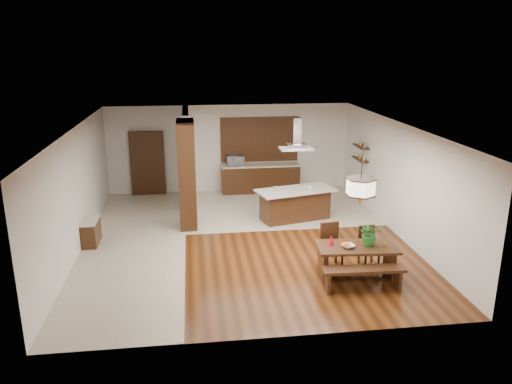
{
  "coord_description": "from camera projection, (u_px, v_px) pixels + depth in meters",
  "views": [
    {
      "loc": [
        -1.26,
        -11.82,
        4.79
      ],
      "look_at": [
        0.3,
        0.0,
        1.25
      ],
      "focal_mm": 35.0,
      "sensor_mm": 36.0,
      "label": 1
    }
  ],
  "objects": [
    {
      "name": "rear_counter",
      "position": [
        260.0,
        178.0,
        16.74
      ],
      "size": [
        2.6,
        0.62,
        0.95
      ],
      "color": "black",
      "rests_on": "ground"
    },
    {
      "name": "fruit_bowl",
      "position": [
        348.0,
        246.0,
        10.44
      ],
      "size": [
        0.32,
        0.32,
        0.07
      ],
      "primitive_type": "imported",
      "rotation": [
        0.0,
        0.0,
        0.22
      ],
      "color": "beige",
      "rests_on": "dining_table"
    },
    {
      "name": "tile_kitchen",
      "position": [
        276.0,
        207.0,
        15.29
      ],
      "size": [
        5.5,
        4.0,
        0.01
      ],
      "primitive_type": "cube",
      "color": "beige",
      "rests_on": "ground"
    },
    {
      "name": "dining_table",
      "position": [
        357.0,
        254.0,
        10.59
      ],
      "size": [
        1.74,
        0.97,
        0.7
      ],
      "rotation": [
        0.0,
        0.0,
        -0.08
      ],
      "color": "black",
      "rests_on": "ground"
    },
    {
      "name": "napkin_cone",
      "position": [
        331.0,
        240.0,
        10.55
      ],
      "size": [
        0.17,
        0.17,
        0.22
      ],
      "primitive_type": "cone",
      "rotation": [
        0.0,
        0.0,
        -0.27
      ],
      "color": "red",
      "rests_on": "dining_table"
    },
    {
      "name": "range_hood",
      "position": [
        297.0,
        134.0,
        13.51
      ],
      "size": [
        0.9,
        0.55,
        0.87
      ],
      "primitive_type": null,
      "color": "silver",
      "rests_on": "room_shell"
    },
    {
      "name": "hallway_doorway",
      "position": [
        148.0,
        163.0,
        16.3
      ],
      "size": [
        1.1,
        0.2,
        2.1
      ],
      "primitive_type": "cube",
      "color": "black",
      "rests_on": "ground"
    },
    {
      "name": "dining_chair_right",
      "position": [
        369.0,
        247.0,
        11.12
      ],
      "size": [
        0.44,
        0.44,
        0.9
      ],
      "primitive_type": null,
      "rotation": [
        0.0,
        0.0,
        0.13
      ],
      "color": "black",
      "rests_on": "ground"
    },
    {
      "name": "partition_stub",
      "position": [
        187.0,
        158.0,
        15.31
      ],
      "size": [
        0.18,
        2.4,
        2.9
      ],
      "primitive_type": "cube",
      "color": "silver",
      "rests_on": "ground"
    },
    {
      "name": "kitchen_island",
      "position": [
        295.0,
        204.0,
        14.08
      ],
      "size": [
        2.34,
        1.47,
        0.9
      ],
      "rotation": [
        0.0,
        0.0,
        0.26
      ],
      "color": "black",
      "rests_on": "ground"
    },
    {
      "name": "shelf_lower",
      "position": [
        360.0,
        159.0,
        15.32
      ],
      "size": [
        0.26,
        0.9,
        0.04
      ],
      "primitive_type": "cube",
      "color": "black",
      "rests_on": "room_shell"
    },
    {
      "name": "dining_chair_left",
      "position": [
        332.0,
        246.0,
        11.07
      ],
      "size": [
        0.48,
        0.48,
        0.98
      ],
      "primitive_type": null,
      "rotation": [
        0.0,
        0.0,
        0.11
      ],
      "color": "black",
      "rests_on": "ground"
    },
    {
      "name": "soffit_band",
      "position": [
        244.0,
        127.0,
        11.94
      ],
      "size": [
        8.0,
        9.0,
        0.02
      ],
      "primitive_type": "cube",
      "color": "#381C0E",
      "rests_on": "room_shell"
    },
    {
      "name": "partition_pier",
      "position": [
        187.0,
        175.0,
        13.31
      ],
      "size": [
        0.45,
        1.0,
        2.9
      ],
      "primitive_type": "cube",
      "color": "black",
      "rests_on": "ground"
    },
    {
      "name": "room_shell",
      "position": [
        244.0,
        161.0,
        12.17
      ],
      "size": [
        9.0,
        9.04,
        2.92
      ],
      "color": "#3A1C0A",
      "rests_on": "ground"
    },
    {
      "name": "hallway_console",
      "position": [
        91.0,
        232.0,
        12.38
      ],
      "size": [
        0.37,
        0.88,
        0.63
      ],
      "primitive_type": "cube",
      "color": "black",
      "rests_on": "ground"
    },
    {
      "name": "kitchen_window",
      "position": [
        259.0,
        139.0,
        16.63
      ],
      "size": [
        2.6,
        0.08,
        1.5
      ],
      "primitive_type": "cube",
      "color": "#99612E",
      "rests_on": "room_shell"
    },
    {
      "name": "microwave",
      "position": [
        235.0,
        160.0,
        16.46
      ],
      "size": [
        0.59,
        0.41,
        0.31
      ],
      "primitive_type": "imported",
      "rotation": [
        0.0,
        0.0,
        0.05
      ],
      "color": "#BBBCC2",
      "rests_on": "rear_counter"
    },
    {
      "name": "pendant_lantern",
      "position": [
        361.0,
        175.0,
        10.1
      ],
      "size": [
        0.64,
        0.64,
        1.31
      ],
      "primitive_type": null,
      "color": "#FFF0C3",
      "rests_on": "room_shell"
    },
    {
      "name": "island_cup",
      "position": [
        310.0,
        188.0,
        13.87
      ],
      "size": [
        0.17,
        0.17,
        0.11
      ],
      "primitive_type": "imported",
      "rotation": [
        0.0,
        0.0,
        -0.31
      ],
      "color": "silver",
      "rests_on": "kitchen_island"
    },
    {
      "name": "shelf_upper",
      "position": [
        361.0,
        146.0,
        15.2
      ],
      "size": [
        0.26,
        0.9,
        0.04
      ],
      "primitive_type": "cube",
      "color": "black",
      "rests_on": "room_shell"
    },
    {
      "name": "foliage_plant",
      "position": [
        370.0,
        234.0,
        10.51
      ],
      "size": [
        0.47,
        0.41,
        0.51
      ],
      "primitive_type": "imported",
      "rotation": [
        0.0,
        0.0,
        -0.02
      ],
      "color": "#236A26",
      "rests_on": "dining_table"
    },
    {
      "name": "tile_hallway",
      "position": [
        135.0,
        244.0,
        12.41
      ],
      "size": [
        2.5,
        9.0,
        0.01
      ],
      "primitive_type": "cube",
      "color": "beige",
      "rests_on": "ground"
    },
    {
      "name": "dining_bench",
      "position": [
        363.0,
        279.0,
        10.09
      ],
      "size": [
        1.69,
        0.43,
        0.47
      ],
      "primitive_type": null,
      "rotation": [
        0.0,
        0.0,
        -0.04
      ],
      "color": "black",
      "rests_on": "ground"
    },
    {
      "name": "gold_ornament",
      "position": [
        385.0,
        245.0,
        10.44
      ],
      "size": [
        0.09,
        0.09,
        0.1
      ],
      "primitive_type": "cylinder",
      "rotation": [
        0.0,
        0.0,
        -0.33
      ],
      "color": "gold",
      "rests_on": "dining_table"
    }
  ]
}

